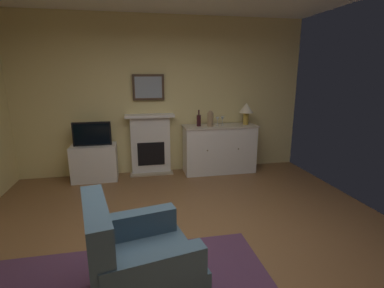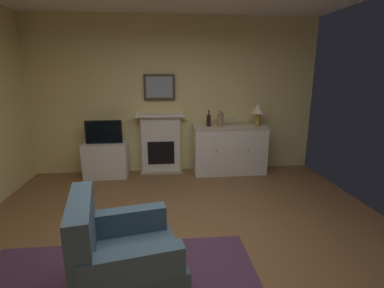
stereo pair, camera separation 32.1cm
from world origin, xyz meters
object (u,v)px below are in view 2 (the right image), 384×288
Objects in this scene: framed_picture at (159,87)px; sideboard_cabinet at (230,150)px; wine_glass_center at (233,119)px; fireplace_unit at (161,143)px; wine_glass_left at (228,120)px; wine_bottle at (209,120)px; table_lamp at (258,110)px; tv_set at (104,132)px; armchair at (121,259)px; vase_decorative at (220,119)px; tv_cabinet at (106,160)px.

framed_picture is 1.70m from sideboard_cabinet.
wine_glass_center reaches higher than sideboard_cabinet.
fireplace_unit is 0.82× the size of sideboard_cabinet.
wine_glass_center is at bearing 23.40° from wine_glass_left.
wine_glass_center is (1.30, -0.18, 0.46)m from fireplace_unit.
wine_bottle is at bearing 178.08° from wine_glass_center.
table_lamp is 2.75m from tv_set.
sideboard_cabinet is at bearing 62.24° from armchair.
armchair is (-1.36, -2.91, -0.64)m from vase_decorative.
wine_bottle is at bearing 68.56° from armchair.
framed_picture is 3.41m from armchair.
tv_set is at bearing -179.79° from sideboard_cabinet.
table_lamp reaches higher than wine_glass_center.
tv_cabinet is (-2.03, 0.06, -0.71)m from vase_decorative.
wine_bottle is (-0.39, 0.01, 0.55)m from sideboard_cabinet.
wine_glass_left is 2.17m from tv_set.
fireplace_unit is 2.00× the size of framed_picture.
fireplace_unit reaches higher than tv_set.
wine_glass_left is (1.19, -0.28, -0.56)m from framed_picture.
fireplace_unit reaches higher than wine_glass_left.
wine_glass_left reaches higher than tv_cabinet.
table_lamp is (1.75, -0.22, -0.40)m from framed_picture.
armchair is at bearing -115.08° from vase_decorative.
table_lamp reaches higher than wine_bottle.
armchair is (-2.06, -2.96, -0.78)m from table_lamp.
tv_set is at bearing -179.83° from table_lamp.
armchair is at bearing -95.48° from framed_picture.
armchair is at bearing -118.48° from wine_glass_center.
vase_decorative is at bearing -1.83° from tv_cabinet.
table_lamp is at bearing 4.13° from vase_decorative.
wine_bottle is 1.84m from tv_set.
vase_decorative reaches higher than tv_cabinet.
tv_set is at bearing -179.46° from wine_bottle.
sideboard_cabinet is 0.57m from wine_glass_left.
wine_glass_left is 0.13m from vase_decorative.
wine_glass_center is 0.22× the size of tv_cabinet.
sideboard_cabinet is (1.25, -0.22, -1.12)m from framed_picture.
table_lamp is at bearing -7.24° from framed_picture.
wine_glass_left is at bearing -13.05° from framed_picture.
wine_glass_center is at bearing -8.01° from fireplace_unit.
armchair is (0.67, -2.98, 0.07)m from tv_cabinet.
table_lamp is 0.48m from wine_glass_center.
table_lamp reaches higher than tv_cabinet.
tv_set is at bearing -90.00° from tv_cabinet.
tv_cabinet is (-0.97, -0.21, -1.26)m from framed_picture.
vase_decorative is at bearing -12.12° from fireplace_unit.
framed_picture is at bearing 169.94° from sideboard_cabinet.
wine_glass_left reaches higher than sideboard_cabinet.
wine_bottle is 3.25m from armchair.
wine_bottle is 0.39× the size of tv_cabinet.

